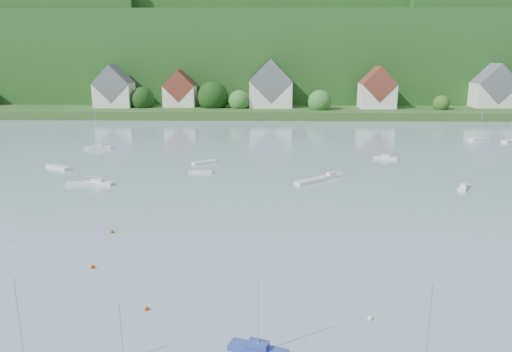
{
  "coord_description": "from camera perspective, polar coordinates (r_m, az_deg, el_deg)",
  "views": [
    {
      "loc": [
        4.23,
        -2.38,
        23.49
      ],
      "look_at": [
        2.26,
        75.0,
        4.0
      ],
      "focal_mm": 34.6,
      "sensor_mm": 36.0,
      "label": 1
    }
  ],
  "objects": [
    {
      "name": "village_building_1",
      "position": [
        194.97,
        -8.78,
        9.64
      ],
      "size": [
        12.0,
        9.36,
        14.0
      ],
      "color": "silver",
      "rests_on": "far_shore_strip"
    },
    {
      "name": "village_building_3",
      "position": [
        193.25,
        13.83,
        9.56
      ],
      "size": [
        13.0,
        10.4,
        15.5
      ],
      "color": "silver",
      "rests_on": "far_shore_strip"
    },
    {
      "name": "village_building_4",
      "position": [
        211.09,
        25.77,
        8.98
      ],
      "size": [
        15.0,
        10.4,
        16.5
      ],
      "color": "silver",
      "rests_on": "far_shore_strip"
    },
    {
      "name": "mooring_buoy_5",
      "position": [
        59.07,
        -18.37,
        -10.06
      ],
      "size": [
        0.5,
        0.5,
        0.5
      ],
      "primitive_type": "sphere",
      "color": "red",
      "rests_on": "ground"
    },
    {
      "name": "village_building_0",
      "position": [
        198.92,
        -16.1,
        9.56
      ],
      "size": [
        14.0,
        10.4,
        16.0
      ],
      "color": "silver",
      "rests_on": "far_shore_strip"
    },
    {
      "name": "far_sailboat_cluster",
      "position": [
        118.59,
        5.26,
        2.83
      ],
      "size": [
        199.74,
        70.96,
        8.71
      ],
      "color": "white",
      "rests_on": "ground"
    },
    {
      "name": "far_shore_strip",
      "position": [
        203.61,
        0.26,
        7.93
      ],
      "size": [
        600.0,
        60.0,
        3.0
      ],
      "primitive_type": "cube",
      "color": "#264E1D",
      "rests_on": "ground"
    },
    {
      "name": "mooring_buoy_3",
      "position": [
        69.17,
        -16.31,
        -6.32
      ],
      "size": [
        0.51,
        0.51,
        0.51
      ],
      "primitive_type": "sphere",
      "color": "red",
      "rests_on": "ground"
    },
    {
      "name": "near_sailboat_1",
      "position": [
        41.92,
        0.22,
        -19.3
      ],
      "size": [
        4.98,
        2.92,
        6.49
      ],
      "rotation": [
        0.0,
        0.0,
        -0.35
      ],
      "color": "#263D96",
      "rests_on": "ground"
    },
    {
      "name": "village_building_2",
      "position": [
        190.84,
        1.71,
        10.15
      ],
      "size": [
        16.0,
        11.44,
        18.0
      ],
      "color": "silver",
      "rests_on": "far_shore_strip"
    },
    {
      "name": "mooring_buoy_1",
      "position": [
        47.53,
        13.02,
        -15.88
      ],
      "size": [
        0.46,
        0.46,
        0.46
      ],
      "primitive_type": "sphere",
      "color": "silver",
      "rests_on": "ground"
    },
    {
      "name": "forested_ridge",
      "position": [
        270.98,
        0.67,
        14.0
      ],
      "size": [
        620.0,
        181.22,
        69.89
      ],
      "color": "#164114",
      "rests_on": "ground"
    },
    {
      "name": "mooring_buoy_0",
      "position": [
        49.0,
        -12.53,
        -14.88
      ],
      "size": [
        0.47,
        0.47,
        0.47
      ],
      "primitive_type": "sphere",
      "color": "red",
      "rests_on": "ground"
    }
  ]
}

